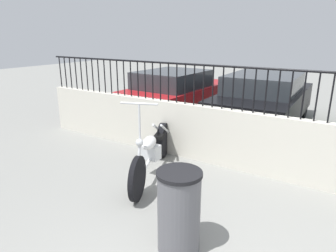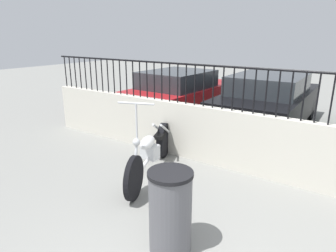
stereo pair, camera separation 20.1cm
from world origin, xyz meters
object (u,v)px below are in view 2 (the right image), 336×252
object	(u,v)px
motorcycle_white	(153,149)
car_black	(268,100)
trash_bin	(170,211)
car_red	(180,93)

from	to	relation	value
motorcycle_white	car_black	distance (m)	3.79
motorcycle_white	car_black	xyz separation A→B (m)	(0.77, 3.70, 0.28)
motorcycle_white	trash_bin	world-z (taller)	motorcycle_white
motorcycle_white	car_red	xyz separation A→B (m)	(-1.65, 3.40, 0.26)
motorcycle_white	car_red	world-z (taller)	motorcycle_white
motorcycle_white	car_red	bearing A→B (deg)	-174.91
trash_bin	car_red	bearing A→B (deg)	121.70
motorcycle_white	car_black	bearing A→B (deg)	147.38
motorcycle_white	car_black	size ratio (longest dim) A/B	0.54
car_red	motorcycle_white	bearing A→B (deg)	-151.90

